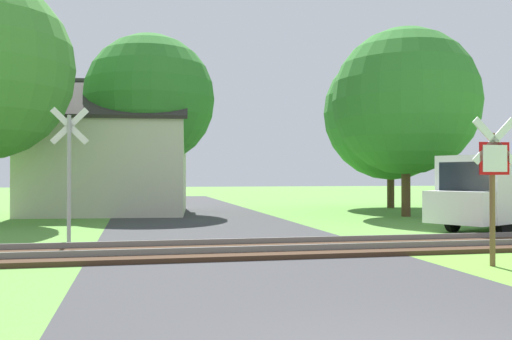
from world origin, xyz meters
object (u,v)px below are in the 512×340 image
object	(u,v)px
crossing_sign_far	(69,166)
tree_center	(150,100)
tree_far	(391,113)
house	(110,164)
mail_truck	(499,190)
stop_sign_near	(493,176)
tree_right	(406,101)

from	to	relation	value
crossing_sign_far	tree_center	distance (m)	12.13
tree_far	house	bearing A→B (deg)	-175.06
tree_center	mail_truck	size ratio (longest dim) A/B	1.51
crossing_sign_far	house	world-z (taller)	house
house	tree_center	size ratio (longest dim) A/B	0.96
house	mail_truck	xyz separation A→B (m)	(11.76, -10.89, -0.94)
house	tree_far	xyz separation A→B (m)	(13.97, 1.21, 2.70)
stop_sign_near	house	world-z (taller)	house
house	tree_center	xyz separation A→B (m)	(1.70, -0.67, 2.82)
tree_right	mail_truck	world-z (taller)	tree_right
crossing_sign_far	tree_center	size ratio (longest dim) A/B	0.41
crossing_sign_far	tree_far	size ratio (longest dim) A/B	0.39
crossing_sign_far	house	bearing A→B (deg)	90.70
house	tree_far	size ratio (longest dim) A/B	0.91
tree_center	house	bearing A→B (deg)	158.48
tree_center	crossing_sign_far	bearing A→B (deg)	-100.30
crossing_sign_far	tree_far	bearing A→B (deg)	45.60
crossing_sign_far	house	distance (m)	12.22
tree_far	tree_center	world-z (taller)	tree_far
mail_truck	tree_far	bearing A→B (deg)	-38.08
stop_sign_near	tree_center	distance (m)	17.41
tree_center	mail_truck	xyz separation A→B (m)	(10.06, -10.22, -3.76)
tree_far	tree_center	size ratio (longest dim) A/B	1.06
tree_center	tree_right	distance (m)	10.93
tree_far	mail_truck	bearing A→B (deg)	-100.32
mail_truck	tree_center	bearing A→B (deg)	16.81
crossing_sign_far	tree_right	size ratio (longest dim) A/B	0.42
tree_far	mail_truck	size ratio (longest dim) A/B	1.60
tree_center	mail_truck	distance (m)	14.82
tree_center	tree_right	xyz separation A→B (m)	(10.19, -3.94, -0.31)
tree_far	tree_center	xyz separation A→B (m)	(-12.26, -1.88, 0.13)
tree_far	crossing_sign_far	bearing A→B (deg)	-136.95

